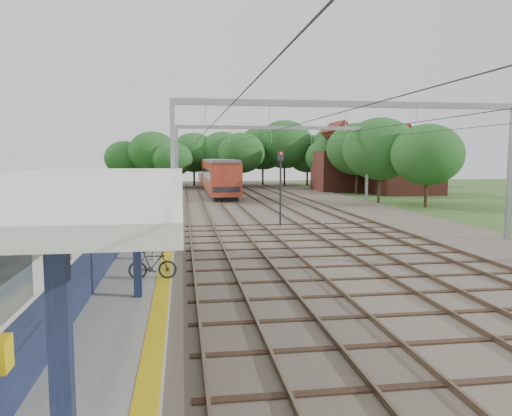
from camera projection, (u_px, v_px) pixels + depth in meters
ground at (434, 391)px, 9.32m from camera, size 160.00×160.00×0.00m
ballast_bed at (292, 211)px, 39.41m from camera, size 18.00×90.00×0.10m
platform at (117, 252)px, 21.98m from camera, size 5.00×52.00×0.35m
yellow_stripe at (168, 246)px, 22.29m from camera, size 0.45×52.00×0.01m
station_building at (37, 235)px, 14.70m from camera, size 3.41×18.00×3.40m
canopy at (66, 183)px, 13.71m from camera, size 6.40×20.00×3.44m
rail_tracks at (261, 210)px, 39.04m from camera, size 11.80×88.00×0.15m
catenary_system at (299, 139)px, 34.12m from camera, size 17.22×88.00×7.00m
tree_band at (246, 152)px, 65.57m from camera, size 31.72×30.88×8.82m
house_near at (407, 168)px, 57.34m from camera, size 7.00×6.12×7.89m
house_far at (348, 165)px, 62.48m from camera, size 8.00×6.12×8.66m
person at (148, 235)px, 19.37m from camera, size 0.73×0.50×1.93m
bicycle at (153, 265)px, 16.32m from camera, size 1.57×0.46×0.94m
train at (214, 173)px, 64.32m from camera, size 2.98×37.07×3.91m
signal_post at (281, 178)px, 30.42m from camera, size 0.36×0.30×4.69m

